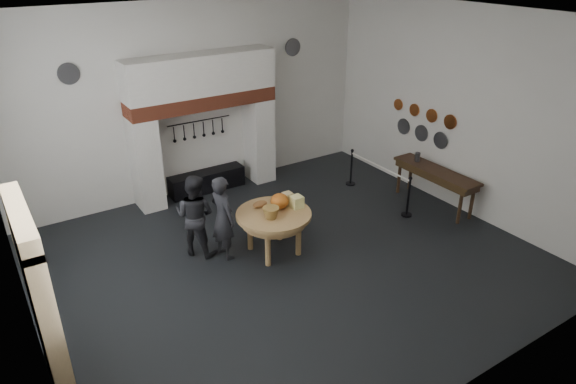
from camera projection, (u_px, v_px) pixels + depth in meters
floor at (289, 259)px, 10.02m from camera, size 9.00×8.00×0.02m
ceiling at (289, 18)px, 8.06m from camera, size 9.00×8.00×0.02m
wall_back at (196, 100)px, 12.06m from camera, size 9.00×0.02×4.50m
wall_front at (474, 256)px, 6.02m from camera, size 9.00×0.02×4.50m
wall_left at (6, 218)px, 6.83m from camera, size 0.02×8.00×4.50m
wall_right at (460, 111)px, 11.24m from camera, size 0.02×8.00×4.50m
chimney_pier_left at (146, 164)px, 11.58m from camera, size 0.55×0.70×2.15m
chimney_pier_right at (259, 139)px, 13.03m from camera, size 0.55×0.70×2.15m
hearth_brick_band at (202, 101)px, 11.77m from camera, size 3.50×0.72×0.32m
chimney_hood at (200, 74)px, 11.50m from camera, size 3.50×0.70×0.90m
iron_range at (207, 181)px, 12.72m from camera, size 1.90×0.45×0.50m
utensil_rail at (199, 121)px, 12.22m from camera, size 1.60×0.02×0.02m
door_recess at (37, 318)px, 6.53m from camera, size 0.04×1.10×2.50m
door_jamb_near at (55, 345)px, 6.02m from camera, size 0.22×0.30×2.60m
door_jamb_far at (35, 285)px, 7.08m from camera, size 0.22×0.30×2.60m
door_lintel at (20, 220)px, 5.96m from camera, size 0.22×1.70×0.30m
wall_plaque at (13, 234)px, 7.75m from camera, size 0.05×0.34×0.44m
work_table at (274, 214)px, 9.90m from camera, size 1.82×1.82×0.07m
pumpkin at (280, 201)px, 9.99m from camera, size 0.36×0.36×0.31m
cheese_block_big at (297, 202)px, 10.04m from camera, size 0.22×0.22×0.24m
cheese_block_small at (288, 197)px, 10.27m from camera, size 0.18×0.18×0.20m
wicker_basket at (271, 213)px, 9.65m from camera, size 0.40×0.40×0.22m
bread_loaf at (260, 204)px, 10.07m from camera, size 0.31×0.18×0.13m
visitor_near at (223, 217)px, 9.78m from camera, size 0.50×0.68×1.70m
visitor_far at (195, 215)px, 9.89m from camera, size 1.00×1.03×1.67m
side_table at (436, 171)px, 11.73m from camera, size 0.55×2.20×0.06m
pewter_jug at (417, 157)px, 12.12m from camera, size 0.12×0.12×0.22m
copper_pan_a at (450, 122)px, 11.50m from camera, size 0.03×0.34×0.34m
copper_pan_b at (432, 116)px, 11.92m from camera, size 0.03×0.32×0.32m
copper_pan_c at (414, 110)px, 12.33m from camera, size 0.03×0.30×0.30m
copper_pan_d at (398, 105)px, 12.75m from camera, size 0.03×0.28×0.28m
pewter_plate_left at (440, 140)px, 11.87m from camera, size 0.03×0.40×0.40m
pewter_plate_mid at (421, 133)px, 12.33m from camera, size 0.03×0.40×0.40m
pewter_plate_right at (403, 126)px, 12.78m from camera, size 0.03×0.40×0.40m
pewter_plate_back_left at (69, 74)px, 10.29m from camera, size 0.44×0.03×0.44m
pewter_plate_back_right at (293, 47)px, 12.94m from camera, size 0.44×0.03×0.44m
barrier_post_near at (408, 197)px, 11.44m from camera, size 0.05×0.05×0.90m
barrier_post_far at (351, 168)px, 12.95m from camera, size 0.05×0.05×0.90m
barrier_rope at (379, 166)px, 12.02m from camera, size 0.04×2.00×0.04m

